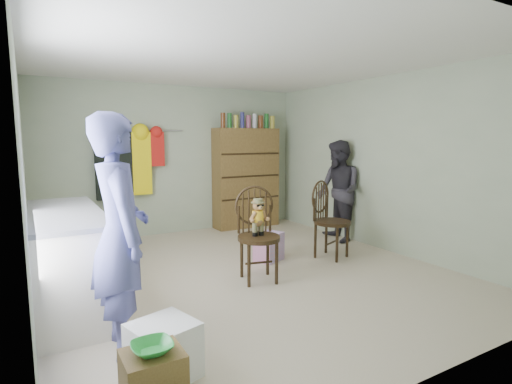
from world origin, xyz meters
TOP-DOWN VIEW (x-y plane):
  - ground_plane at (0.00, 0.00)m, footprint 5.00×5.00m
  - room_walls at (0.00, 0.53)m, footprint 5.00×5.00m
  - counter at (-1.95, 0.00)m, footprint 0.64×1.86m
  - bowl at (-1.70, -2.05)m, footprint 0.22×0.22m
  - plastic_tub at (-1.50, -1.59)m, footprint 0.49×0.48m
  - chair_front at (0.01, -0.25)m, footprint 0.58×0.58m
  - chair_far at (1.29, 0.04)m, footprint 0.61×0.61m
  - striped_bag at (0.50, 0.30)m, footprint 0.43×0.39m
  - person_left at (-1.65, -1.05)m, footprint 0.44×0.66m
  - person_right at (2.00, 0.64)m, footprint 0.77×0.90m
  - dresser at (1.25, 2.30)m, footprint 1.20×0.39m
  - coat_rack at (-0.83, 2.38)m, footprint 1.42×0.12m

SIDE VIEW (x-z plane):
  - ground_plane at x=0.00m, z-range 0.00..0.00m
  - striped_bag at x=0.50m, z-range 0.00..0.37m
  - plastic_tub at x=-1.50m, z-range 0.00..0.38m
  - counter at x=-1.95m, z-range 0.00..0.94m
  - bowl at x=-1.70m, z-range 0.46..0.51m
  - chair_far at x=1.29m, z-range 0.04..1.09m
  - chair_front at x=0.01m, z-range 0.08..1.16m
  - person_right at x=2.00m, z-range 0.00..1.60m
  - person_left at x=-1.65m, z-range 0.00..1.80m
  - dresser at x=1.25m, z-range -0.12..1.96m
  - coat_rack at x=-0.83m, z-range 0.70..1.80m
  - room_walls at x=0.00m, z-range -0.92..4.08m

